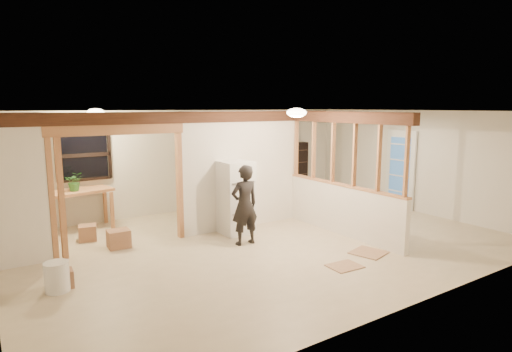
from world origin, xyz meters
TOP-DOWN VIEW (x-y plane):
  - floor at (0.00, 0.00)m, footprint 9.00×6.50m
  - ceiling at (0.00, 0.00)m, footprint 9.00×6.50m
  - wall_back at (0.00, 3.25)m, footprint 9.00×0.01m
  - wall_front at (0.00, -3.25)m, footprint 9.00×0.01m
  - wall_right at (4.50, 0.00)m, footprint 0.01×6.50m
  - partition_left_stub at (-4.05, 1.20)m, footprint 0.90×0.12m
  - partition_center at (0.20, 1.20)m, footprint 2.80×0.12m
  - doorway_frame at (-2.40, 1.20)m, footprint 2.46×0.14m
  - header_beam_back at (-1.00, 1.20)m, footprint 7.00×0.18m
  - header_beam_right at (1.60, -0.40)m, footprint 0.18×3.30m
  - pony_wall at (1.60, -0.40)m, footprint 0.12×3.20m
  - stud_partition at (1.60, -0.40)m, footprint 0.14×3.20m
  - window_back at (-2.60, 3.17)m, footprint 1.12×0.10m
  - french_door at (4.42, 0.40)m, footprint 0.12×0.86m
  - ceiling_dome_main at (0.30, -0.50)m, footprint 0.36×0.36m
  - ceiling_dome_util at (-2.50, 2.30)m, footprint 0.32×0.32m
  - hanging_bulb at (-2.00, 1.60)m, footprint 0.07×0.07m
  - refrigerator at (-0.17, 0.84)m, footprint 0.62×0.60m
  - woman at (-0.41, 0.13)m, footprint 0.56×0.37m
  - work_table at (-2.85, 2.85)m, footprint 1.47×0.92m
  - potted_plant at (-2.89, 2.77)m, footprint 0.42×0.38m
  - shop_vac at (-3.91, 2.63)m, footprint 0.59×0.59m
  - bookshelf at (3.12, 3.05)m, footprint 0.78×0.26m
  - bucket at (-3.74, -0.20)m, footprint 0.35×0.35m
  - box_util_a at (-2.47, 1.25)m, footprint 0.40×0.35m
  - box_util_b at (-2.85, 2.02)m, footprint 0.39×0.39m
  - box_front at (-3.67, -0.10)m, footprint 0.33×0.28m
  - floor_panel_near at (1.16, -1.54)m, footprint 0.67×0.67m
  - floor_panel_far at (0.33, -1.77)m, footprint 0.55×0.45m

SIDE VIEW (x-z plane):
  - floor at x=0.00m, z-range -0.01..0.00m
  - floor_panel_far at x=0.33m, z-range 0.00..0.02m
  - floor_panel_near at x=1.16m, z-range 0.00..0.02m
  - box_front at x=-3.67m, z-range 0.00..0.26m
  - box_util_b at x=-2.85m, z-range 0.00..0.30m
  - box_util_a at x=-2.47m, z-range 0.00..0.33m
  - bucket at x=-3.74m, z-range 0.00..0.43m
  - shop_vac at x=-3.91m, z-range 0.00..0.65m
  - work_table at x=-2.85m, z-range 0.00..0.86m
  - pony_wall at x=1.60m, z-range 0.00..1.00m
  - refrigerator at x=-0.17m, z-range 0.00..1.49m
  - woman at x=-0.41m, z-range 0.00..1.52m
  - bookshelf at x=3.12m, z-range 0.00..1.57m
  - french_door at x=4.42m, z-range 0.00..2.00m
  - potted_plant at x=-2.89m, z-range 0.86..1.26m
  - doorway_frame at x=-2.40m, z-range 0.00..2.20m
  - wall_back at x=0.00m, z-range 0.00..2.50m
  - wall_front at x=0.00m, z-range 0.00..2.50m
  - wall_right at x=4.50m, z-range 0.00..2.50m
  - partition_left_stub at x=-4.05m, z-range 0.00..2.50m
  - partition_center at x=0.20m, z-range 0.00..2.50m
  - window_back at x=-2.60m, z-range 1.00..2.10m
  - stud_partition at x=1.60m, z-range 1.00..2.32m
  - hanging_bulb at x=-2.00m, z-range 2.15..2.22m
  - header_beam_back at x=-1.00m, z-range 2.27..2.49m
  - header_beam_right at x=1.60m, z-range 2.27..2.49m
  - ceiling_dome_main at x=0.30m, z-range 2.40..2.56m
  - ceiling_dome_util at x=-2.50m, z-range 2.41..2.55m
  - ceiling at x=0.00m, z-range 2.50..2.50m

